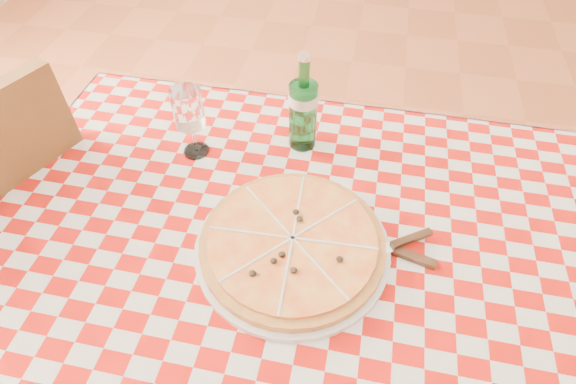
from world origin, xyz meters
name	(u,v)px	position (x,y,z in m)	size (l,w,h in m)	color
dining_table	(291,263)	(0.00, 0.00, 0.66)	(1.20, 0.80, 0.75)	brown
tablecloth	(292,237)	(0.00, 0.00, 0.75)	(1.30, 0.90, 0.01)	#A3100A
chair_far	(9,228)	(-0.75, 0.02, 0.56)	(0.57, 0.57, 0.97)	brown
pizza_plate	(292,242)	(0.01, -0.03, 0.78)	(0.38, 0.38, 0.05)	#C48F41
water_bottle	(303,103)	(-0.03, 0.27, 0.88)	(0.07, 0.07, 0.24)	#19672C
wine_glass	(191,123)	(-0.27, 0.19, 0.84)	(0.07, 0.07, 0.17)	white
cutlery	(391,247)	(0.19, 0.00, 0.77)	(0.22, 0.18, 0.02)	silver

